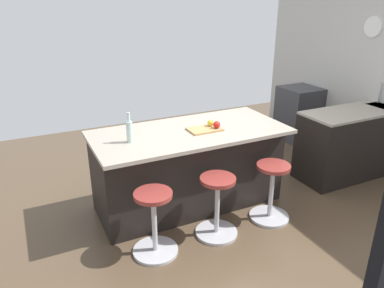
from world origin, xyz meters
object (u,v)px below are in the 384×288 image
stool_near_camera (154,225)px  oven_range (299,113)px  kitchen_island (188,167)px  apple_red (217,125)px  stool_by_window (271,193)px  apple_yellow (211,123)px  water_bottle (129,131)px  cutting_board (205,129)px  stool_middle (217,208)px

stool_near_camera → oven_range: bearing=-151.1°
kitchen_island → apple_red: apple_red is taller
stool_by_window → oven_range: bearing=-136.9°
apple_yellow → water_bottle: size_ratio=0.23×
stool_near_camera → water_bottle: (0.01, -0.59, 0.76)m
oven_range → water_bottle: size_ratio=2.86×
stool_near_camera → cutting_board: size_ratio=1.82×
stool_by_window → stool_near_camera: 1.36m
cutting_board → apple_red: bearing=159.2°
stool_middle → water_bottle: bearing=-40.3°
kitchen_island → stool_middle: (0.00, 0.68, -0.17)m
stool_by_window → stool_near_camera: (1.36, 0.00, 0.00)m
stool_near_camera → water_bottle: bearing=-88.7°
kitchen_island → stool_by_window: bearing=134.9°
cutting_board → water_bottle: bearing=-1.0°
stool_near_camera → apple_yellow: 1.31m
stool_near_camera → kitchen_island: bearing=-134.9°
stool_near_camera → apple_red: (-0.95, -0.53, 0.69)m
oven_range → apple_yellow: bearing=26.9°
stool_by_window → apple_red: bearing=-52.5°
oven_range → cutting_board: 2.83m
stool_middle → oven_range: bearing=-145.2°
stool_middle → apple_red: 0.91m
kitchen_island → stool_near_camera: (0.68, 0.68, -0.17)m
stool_by_window → stool_near_camera: same height
kitchen_island → stool_near_camera: 0.98m
apple_red → stool_near_camera: bearing=28.9°
oven_range → kitchen_island: 2.88m
cutting_board → apple_red: (-0.12, 0.05, 0.05)m
kitchen_island → apple_yellow: 0.58m
apple_yellow → apple_red: bearing=105.9°
water_bottle → apple_yellow: bearing=-178.2°
apple_red → stool_by_window: bearing=127.5°
stool_near_camera → apple_red: bearing=-151.1°
stool_middle → apple_red: bearing=-117.6°
apple_red → apple_yellow: apple_red is taller
apple_yellow → water_bottle: bearing=1.8°
stool_near_camera → stool_middle: bearing=180.0°
oven_range → stool_near_camera: size_ratio=1.36×
stool_near_camera → cutting_board: (-0.83, -0.57, 0.64)m
stool_by_window → stool_near_camera: bearing=0.0°
kitchen_island → water_bottle: size_ratio=6.88×
stool_middle → apple_red: size_ratio=8.33×
stool_by_window → apple_red: (0.40, -0.53, 0.69)m
stool_by_window → cutting_board: (0.53, -0.57, 0.64)m
stool_by_window → water_bottle: (1.37, -0.59, 0.76)m
stool_middle → stool_near_camera: same height
stool_by_window → water_bottle: water_bottle is taller
water_bottle → apple_red: bearing=176.3°
apple_red → water_bottle: bearing=-3.7°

